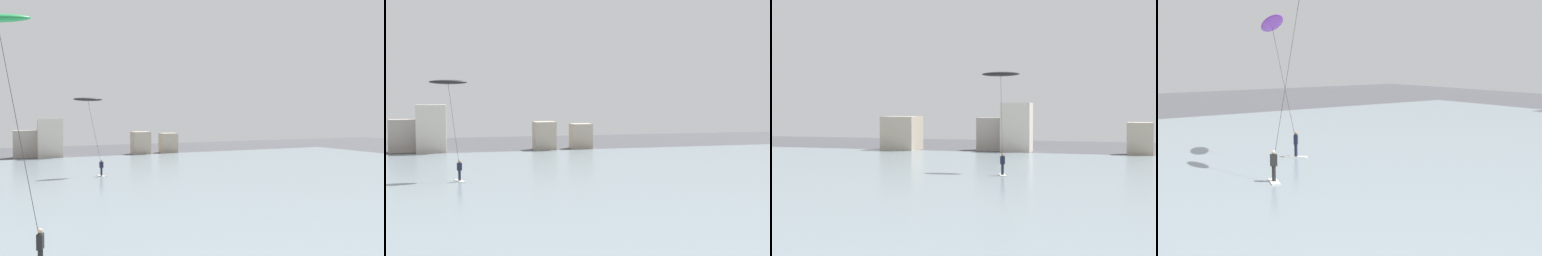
{
  "view_description": "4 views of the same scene",
  "coord_description": "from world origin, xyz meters",
  "views": [
    {
      "loc": [
        -12.07,
        -3.17,
        6.12
      ],
      "look_at": [
        -2.73,
        17.26,
        5.43
      ],
      "focal_mm": 37.33,
      "sensor_mm": 36.0,
      "label": 1
    },
    {
      "loc": [
        -4.35,
        -1.32,
        6.48
      ],
      "look_at": [
        0.33,
        16.45,
        5.35
      ],
      "focal_mm": 44.77,
      "sensor_mm": 36.0,
      "label": 2
    },
    {
      "loc": [
        3.87,
        -0.97,
        5.08
      ],
      "look_at": [
        -0.95,
        15.82,
        4.42
      ],
      "focal_mm": 48.09,
      "sensor_mm": 36.0,
      "label": 3
    },
    {
      "loc": [
        13.26,
        0.2,
        6.57
      ],
      "look_at": [
        -0.79,
        10.49,
        4.22
      ],
      "focal_mm": 51.4,
      "sensor_mm": 36.0,
      "label": 4
    }
  ],
  "objects": [
    {
      "name": "kitesurfer_purple",
      "position": [
        -17.81,
        17.0,
        7.84
      ],
      "size": [
        4.17,
        2.23,
        9.06
      ],
      "color": "silver",
      "rests_on": "water_bay"
    },
    {
      "name": "kitesurfer_green",
      "position": [
        -12.34,
        15.51,
        9.08
      ],
      "size": [
        3.61,
        3.67,
        10.6
      ],
      "color": "silver",
      "rests_on": "water_bay"
    }
  ]
}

